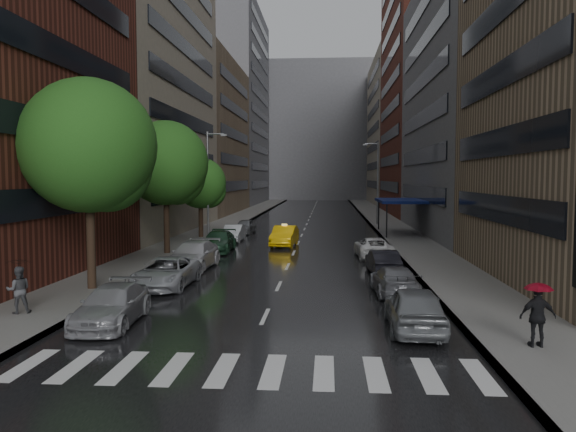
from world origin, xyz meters
name	(u,v)px	position (x,y,z in m)	size (l,w,h in m)	color
ground	(251,348)	(0.00, 0.00, 0.00)	(220.00, 220.00, 0.00)	gray
road	(308,221)	(0.00, 50.00, 0.01)	(14.00, 140.00, 0.01)	black
sidewalk_left	(234,220)	(-9.00, 50.00, 0.07)	(4.00, 140.00, 0.15)	gray
sidewalk_right	(384,221)	(9.00, 50.00, 0.07)	(4.00, 140.00, 0.15)	gray
crosswalk	(248,370)	(0.20, -2.00, 0.01)	(13.15, 2.80, 0.01)	silver
buildings_left	(200,98)	(-15.00, 58.79, 15.99)	(8.00, 108.00, 38.00)	maroon
buildings_right	(427,101)	(15.00, 56.70, 15.03)	(8.05, 109.10, 36.00)	#937A5B
building_far	(318,132)	(0.00, 118.00, 16.00)	(40.00, 14.00, 32.00)	slate
tree_near	(89,146)	(-8.60, 8.16, 6.75)	(6.19, 6.19, 9.86)	#382619
tree_mid	(166,163)	(-8.60, 20.42, 6.27)	(5.74, 5.74, 9.15)	#382619
tree_far	(200,183)	(-8.60, 30.73, 4.79)	(4.40, 4.40, 7.01)	#382619
taxi	(284,236)	(-0.95, 25.87, 0.78)	(1.66, 4.75, 1.57)	yellow
parked_cars_left	(201,252)	(-5.40, 16.64, 0.73)	(2.53, 37.13, 1.58)	gray
parked_cars_right	(388,269)	(5.40, 11.18, 0.71)	(2.53, 22.51, 1.59)	slate
ped_black_umbrella	(18,281)	(-9.35, 3.27, 1.38)	(1.09, 1.00, 2.09)	#47484C
ped_red_umbrella	(538,309)	(8.79, 0.31, 1.33)	(1.12, 0.82, 2.01)	black
street_lamp_left	(209,182)	(-7.72, 30.00, 4.89)	(1.74, 0.22, 9.00)	gray
street_lamp_right	(377,181)	(7.72, 45.00, 4.89)	(1.74, 0.22, 9.00)	gray
awning	(400,201)	(8.98, 35.00, 3.13)	(4.00, 8.00, 3.12)	navy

